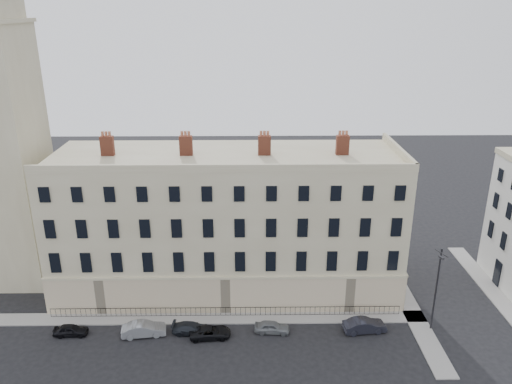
# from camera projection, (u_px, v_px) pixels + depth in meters

# --- Properties ---
(ground) EXTENTS (160.00, 160.00, 0.00)m
(ground) POSITION_uv_depth(u_px,v_px,m) (289.00, 350.00, 45.26)
(ground) COLOR black
(ground) RESTS_ON ground
(terrace) EXTENTS (36.22, 12.22, 17.00)m
(terrace) POSITION_uv_depth(u_px,v_px,m) (227.00, 222.00, 53.77)
(terrace) COLOR #B7AC88
(terrace) RESTS_ON ground
(pavement_terrace) EXTENTS (48.00, 2.00, 0.12)m
(pavement_terrace) POSITION_uv_depth(u_px,v_px,m) (186.00, 318.00, 49.80)
(pavement_terrace) COLOR gray
(pavement_terrace) RESTS_ON ground
(pavement_east_return) EXTENTS (2.00, 24.00, 0.12)m
(pavement_east_return) POSITION_uv_depth(u_px,v_px,m) (406.00, 300.00, 52.90)
(pavement_east_return) COLOR gray
(pavement_east_return) RESTS_ON ground
(pavement_adjacent) EXTENTS (2.00, 20.00, 0.12)m
(pavement_adjacent) POSITION_uv_depth(u_px,v_px,m) (491.00, 289.00, 54.90)
(pavement_adjacent) COLOR gray
(pavement_adjacent) RESTS_ON ground
(railings) EXTENTS (35.00, 0.04, 0.96)m
(railings) POSITION_uv_depth(u_px,v_px,m) (226.00, 312.00, 50.05)
(railings) COLOR black
(railings) RESTS_ON ground
(car_a) EXTENTS (3.24, 1.38, 1.09)m
(car_a) POSITION_uv_depth(u_px,v_px,m) (71.00, 330.00, 47.20)
(car_a) COLOR black
(car_a) RESTS_ON ground
(car_b) EXTENTS (4.30, 2.00, 1.36)m
(car_b) POSITION_uv_depth(u_px,v_px,m) (144.00, 329.00, 47.11)
(car_b) COLOR gray
(car_b) RESTS_ON ground
(car_c) EXTENTS (3.91, 1.88, 1.10)m
(car_c) POSITION_uv_depth(u_px,v_px,m) (192.00, 328.00, 47.43)
(car_c) COLOR black
(car_c) RESTS_ON ground
(car_d) EXTENTS (4.04, 2.12, 1.08)m
(car_d) POSITION_uv_depth(u_px,v_px,m) (210.00, 332.00, 46.90)
(car_d) COLOR black
(car_d) RESTS_ON ground
(car_e) EXTENTS (3.50, 1.67, 1.15)m
(car_e) POSITION_uv_depth(u_px,v_px,m) (272.00, 327.00, 47.59)
(car_e) COLOR slate
(car_e) RESTS_ON ground
(car_f) EXTENTS (4.27, 1.93, 1.36)m
(car_f) POSITION_uv_depth(u_px,v_px,m) (364.00, 326.00, 47.66)
(car_f) COLOR black
(car_f) RESTS_ON ground
(streetlamp) EXTENTS (0.83, 1.80, 8.70)m
(streetlamp) POSITION_uv_depth(u_px,v_px,m) (437.00, 286.00, 46.46)
(streetlamp) COLOR #29292D
(streetlamp) RESTS_ON ground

